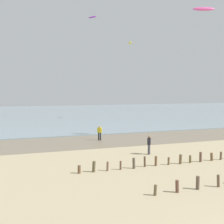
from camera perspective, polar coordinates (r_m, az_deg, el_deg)
name	(u,v)px	position (r m, az deg, el deg)	size (l,w,h in m)	color
wet_sand_strip	(93,141)	(31.38, -3.87, -5.99)	(120.00, 8.13, 0.01)	#7A6D59
sea	(52,114)	(69.58, -12.15, -0.33)	(160.00, 70.00, 0.10)	#7F939E
groyne_far	(182,159)	(22.56, 14.10, -9.34)	(17.00, 0.34, 0.80)	brown
person_mid_beach	(149,144)	(25.08, 7.60, -6.53)	(0.42, 0.44, 1.71)	#383842
person_by_waterline	(100,132)	(31.85, -2.56, -4.17)	(0.47, 0.39, 1.71)	#232328
kite_aloft_1	(130,43)	(55.72, 3.71, 13.92)	(1.92, 0.61, 0.31)	yellow
kite_aloft_3	(204,9)	(35.40, 18.27, 19.41)	(2.52, 0.81, 0.40)	#E54C99
kite_aloft_5	(92,17)	(58.05, -4.02, 18.82)	(1.93, 0.62, 0.31)	purple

